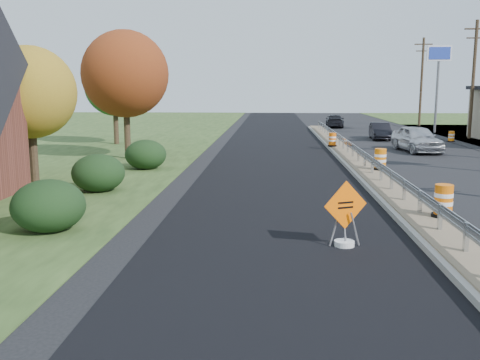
# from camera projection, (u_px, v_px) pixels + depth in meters

# --- Properties ---
(ground) EXTENTS (140.00, 140.00, 0.00)m
(ground) POSITION_uv_depth(u_px,v_px,m) (391.00, 195.00, 20.67)
(ground) COLOR black
(ground) RESTS_ON ground
(milled_overlay) EXTENTS (7.20, 120.00, 0.01)m
(milled_overlay) POSITION_uv_depth(u_px,v_px,m) (275.00, 160.00, 30.76)
(milled_overlay) COLOR black
(milled_overlay) RESTS_ON ground
(median) EXTENTS (1.60, 55.00, 0.23)m
(median) POSITION_uv_depth(u_px,v_px,m) (358.00, 163.00, 28.52)
(median) COLOR gray
(median) RESTS_ON ground
(guardrail) EXTENTS (0.10, 46.15, 0.72)m
(guardrail) POSITION_uv_depth(u_px,v_px,m) (356.00, 150.00, 29.40)
(guardrail) COLOR silver
(guardrail) RESTS_ON median
(pylon_sign_north) EXTENTS (2.20, 0.30, 7.90)m
(pylon_sign_north) POSITION_uv_depth(u_px,v_px,m) (439.00, 61.00, 48.49)
(pylon_sign_north) COLOR slate
(pylon_sign_north) RESTS_ON ground
(utility_pole_nmid) EXTENTS (1.90, 0.26, 9.40)m
(utility_pole_nmid) POSITION_uv_depth(u_px,v_px,m) (473.00, 77.00, 42.79)
(utility_pole_nmid) COLOR #473523
(utility_pole_nmid) RESTS_ON ground
(utility_pole_north) EXTENTS (1.90, 0.26, 9.40)m
(utility_pole_north) POSITION_uv_depth(u_px,v_px,m) (422.00, 80.00, 57.55)
(utility_pole_north) COLOR #473523
(utility_pole_north) RESTS_ON ground
(hedge_south) EXTENTS (2.09, 2.09, 1.52)m
(hedge_south) POSITION_uv_depth(u_px,v_px,m) (49.00, 206.00, 15.26)
(hedge_south) COLOR black
(hedge_south) RESTS_ON ground
(hedge_mid) EXTENTS (2.09, 2.09, 1.52)m
(hedge_mid) POSITION_uv_depth(u_px,v_px,m) (98.00, 173.00, 21.20)
(hedge_mid) COLOR black
(hedge_mid) RESTS_ON ground
(hedge_north) EXTENTS (2.09, 2.09, 1.52)m
(hedge_north) POSITION_uv_depth(u_px,v_px,m) (146.00, 154.00, 27.07)
(hedge_north) COLOR black
(hedge_north) RESTS_ON ground
(tree_near_yellow) EXTENTS (3.96, 3.96, 5.88)m
(tree_near_yellow) POSITION_uv_depth(u_px,v_px,m) (30.00, 93.00, 22.83)
(tree_near_yellow) COLOR #473523
(tree_near_yellow) RESTS_ON ground
(tree_near_red) EXTENTS (4.95, 4.95, 7.35)m
(tree_near_red) POSITION_uv_depth(u_px,v_px,m) (125.00, 74.00, 30.42)
(tree_near_red) COLOR #473523
(tree_near_red) RESTS_ON ground
(tree_near_back) EXTENTS (4.29, 4.29, 6.37)m
(tree_near_back) POSITION_uv_depth(u_px,v_px,m) (114.00, 86.00, 38.58)
(tree_near_back) COLOR #473523
(tree_near_back) RESTS_ON ground
(caution_sign) EXTENTS (1.16, 0.55, 1.74)m
(caution_sign) POSITION_uv_depth(u_px,v_px,m) (345.00, 230.00, 13.85)
(caution_sign) COLOR white
(caution_sign) RESTS_ON ground
(barrel_median_near) EXTENTS (0.67, 0.67, 0.99)m
(barrel_median_near) POSITION_uv_depth(u_px,v_px,m) (443.00, 201.00, 16.09)
(barrel_median_near) COLOR black
(barrel_median_near) RESTS_ON median
(barrel_median_mid) EXTENTS (0.69, 0.69, 1.01)m
(barrel_median_mid) POSITION_uv_depth(u_px,v_px,m) (380.00, 160.00, 25.46)
(barrel_median_mid) COLOR black
(barrel_median_mid) RESTS_ON median
(barrel_median_far) EXTENTS (0.61, 0.61, 0.90)m
(barrel_median_far) POSITION_uv_depth(u_px,v_px,m) (332.00, 140.00, 35.77)
(barrel_median_far) COLOR black
(barrel_median_far) RESTS_ON median
(barrel_shoulder_mid) EXTENTS (0.56, 0.56, 0.82)m
(barrel_shoulder_mid) POSITION_uv_depth(u_px,v_px,m) (451.00, 137.00, 41.06)
(barrel_shoulder_mid) COLOR black
(barrel_shoulder_mid) RESTS_ON ground
(car_silver) EXTENTS (2.66, 5.19, 1.69)m
(car_silver) POSITION_uv_depth(u_px,v_px,m) (417.00, 139.00, 34.61)
(car_silver) COLOR silver
(car_silver) RESTS_ON ground
(car_dark_mid) EXTENTS (1.73, 4.17, 1.34)m
(car_dark_mid) POSITION_uv_depth(u_px,v_px,m) (380.00, 131.00, 42.99)
(car_dark_mid) COLOR black
(car_dark_mid) RESTS_ON ground
(car_dark_far) EXTENTS (2.36, 4.78, 1.33)m
(car_dark_far) POSITION_uv_depth(u_px,v_px,m) (335.00, 121.00, 56.27)
(car_dark_far) COLOR black
(car_dark_far) RESTS_ON ground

